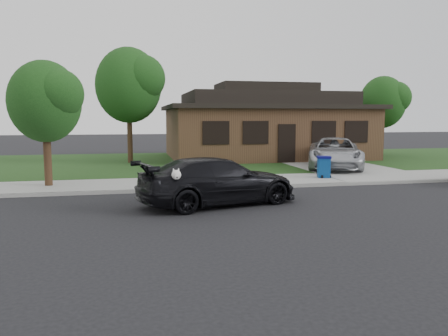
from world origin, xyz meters
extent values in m
plane|color=black|center=(0.00, 0.00, 0.00)|extent=(120.00, 120.00, 0.00)
cube|color=gray|center=(0.00, 5.00, 0.06)|extent=(60.00, 3.00, 0.12)
cube|color=gray|center=(0.00, 3.50, 0.06)|extent=(60.00, 0.12, 0.12)
cube|color=#193814|center=(0.00, 13.00, 0.07)|extent=(60.00, 13.00, 0.13)
cube|color=gray|center=(6.00, 10.00, 0.07)|extent=(4.50, 13.00, 0.14)
imported|color=black|center=(-1.90, 0.92, 0.72)|extent=(5.31, 3.27, 1.44)
ellipsoid|color=white|center=(-3.30, -0.02, 0.99)|extent=(0.34, 0.40, 0.30)
sphere|color=white|center=(-3.30, -0.25, 1.09)|extent=(0.26, 0.26, 0.26)
cube|color=white|center=(-3.30, -0.38, 1.05)|extent=(0.09, 0.12, 0.08)
sphere|color=black|center=(-3.30, -0.44, 1.05)|extent=(0.04, 0.04, 0.04)
cone|color=white|center=(-3.36, -0.20, 1.23)|extent=(0.11, 0.11, 0.14)
cone|color=white|center=(-3.23, -0.20, 1.23)|extent=(0.11, 0.11, 0.14)
imported|color=#B3B6BB|center=(5.46, 8.08, 0.89)|extent=(4.48, 5.96, 1.50)
cube|color=navy|center=(3.48, 5.07, 0.52)|extent=(0.61, 0.61, 0.81)
cube|color=#070859|center=(3.48, 5.07, 0.97)|extent=(0.67, 0.67, 0.09)
cylinder|color=black|center=(3.30, 4.82, 0.18)|extent=(0.08, 0.13, 0.13)
cylinder|color=black|center=(3.66, 4.82, 0.18)|extent=(0.08, 0.13, 0.13)
cube|color=#422B1C|center=(4.00, 15.00, 1.63)|extent=(12.00, 8.00, 3.00)
cube|color=black|center=(4.00, 15.00, 3.25)|extent=(12.60, 8.60, 0.25)
cube|color=black|center=(4.00, 15.00, 3.78)|extent=(10.00, 6.50, 0.80)
cube|color=black|center=(4.00, 15.00, 4.48)|extent=(6.00, 3.50, 0.60)
cube|color=black|center=(4.00, 10.97, 1.23)|extent=(1.00, 0.06, 2.10)
cube|color=black|center=(0.00, 10.97, 1.83)|extent=(1.30, 0.05, 1.10)
cube|color=black|center=(2.20, 10.97, 1.83)|extent=(1.30, 0.05, 1.10)
cube|color=black|center=(6.20, 10.97, 1.83)|extent=(1.30, 0.05, 1.10)
cube|color=black|center=(8.20, 10.97, 1.83)|extent=(1.30, 0.05, 1.10)
cylinder|color=#332114|center=(-4.50, 13.00, 1.37)|extent=(0.28, 0.28, 2.48)
ellipsoid|color=#143811|center=(-4.50, 13.00, 4.41)|extent=(3.60, 3.60, 4.14)
sphere|color=#26591E|center=(-3.78, 12.46, 4.77)|extent=(2.52, 2.52, 2.52)
cylinder|color=#332114|center=(12.00, 14.50, 1.14)|extent=(0.28, 0.28, 2.03)
ellipsoid|color=#143811|center=(12.00, 14.50, 3.65)|extent=(3.00, 3.00, 3.45)
sphere|color=#26591E|center=(12.60, 14.05, 3.95)|extent=(2.10, 2.10, 2.10)
cylinder|color=#332114|center=(-7.50, 5.20, 1.02)|extent=(0.28, 0.28, 1.80)
ellipsoid|color=#143811|center=(-7.50, 5.20, 3.22)|extent=(2.60, 2.60, 2.99)
sphere|color=#26591E|center=(-6.98, 4.81, 3.48)|extent=(1.82, 1.82, 1.82)
camera|label=1|loc=(-4.49, -11.92, 2.63)|focal=35.00mm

